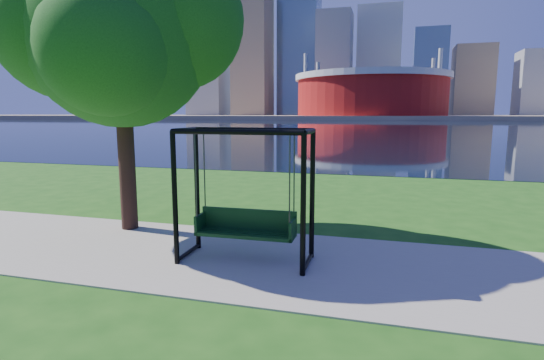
% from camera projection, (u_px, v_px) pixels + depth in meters
% --- Properties ---
extents(ground, '(900.00, 900.00, 0.00)m').
position_uv_depth(ground, '(283.00, 255.00, 8.76)').
color(ground, '#1E5114').
rests_on(ground, ground).
extents(path, '(120.00, 4.00, 0.03)m').
position_uv_depth(path, '(276.00, 262.00, 8.29)').
color(path, '#9E937F').
rests_on(path, ground).
extents(river, '(900.00, 180.00, 0.02)m').
position_uv_depth(river, '(384.00, 126.00, 105.75)').
color(river, black).
rests_on(river, ground).
extents(far_bank, '(900.00, 228.00, 2.00)m').
position_uv_depth(far_bank, '(390.00, 117.00, 299.58)').
color(far_bank, '#937F60').
rests_on(far_bank, ground).
extents(stadium, '(83.00, 83.00, 32.00)m').
position_uv_depth(stadium, '(371.00, 93.00, 232.71)').
color(stadium, maroon).
rests_on(stadium, far_bank).
extents(skyline, '(392.00, 66.00, 96.50)m').
position_uv_depth(skyline, '(386.00, 68.00, 308.08)').
color(skyline, gray).
rests_on(skyline, far_bank).
extents(swing, '(2.58, 1.17, 2.61)m').
position_uv_depth(swing, '(246.00, 198.00, 8.19)').
color(swing, black).
rests_on(swing, ground).
extents(park_tree, '(5.63, 5.09, 6.99)m').
position_uv_depth(park_tree, '(119.00, 29.00, 10.03)').
color(park_tree, black).
rests_on(park_tree, ground).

